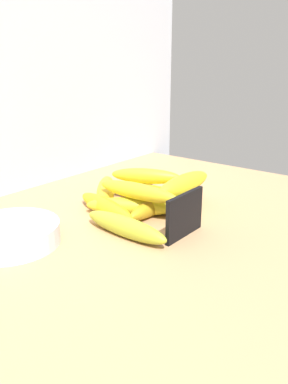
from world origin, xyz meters
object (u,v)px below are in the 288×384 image
object	(u,v)px
banana_1	(106,207)
banana_2	(132,206)
banana_0	(139,184)
banana_8	(138,191)
chalkboard_sign	(184,217)
banana_9	(146,176)
banana_10	(184,184)
banana_4	(156,205)
banana_5	(183,203)
banana_7	(145,192)
banana_3	(106,191)
fruit_bowl	(11,234)
banana_6	(124,226)

from	to	relation	value
banana_1	banana_2	xyz separation A→B (cm)	(3.44, -4.20, 0.07)
banana_0	banana_8	bearing A→B (deg)	-142.28
chalkboard_sign	banana_9	size ratio (longest dim) A/B	0.66
banana_9	banana_10	bearing A→B (deg)	-94.79
banana_4	banana_5	bearing A→B (deg)	-41.15
banana_7	banana_5	bearing A→B (deg)	-96.92
chalkboard_sign	banana_5	bearing A→B (deg)	33.99
banana_3	banana_2	bearing A→B (deg)	-109.38
banana_5	banana_9	size ratio (longest dim) A/B	0.98
banana_4	banana_5	distance (cm)	5.91
fruit_bowl	chalkboard_sign	bearing A→B (deg)	-45.41
banana_4	banana_7	bearing A→B (deg)	51.81
banana_7	banana_8	bearing A→B (deg)	-150.27
banana_6	banana_7	bearing A→B (deg)	26.87
banana_2	banana_4	distance (cm)	5.28
banana_0	banana_2	size ratio (longest dim) A/B	0.86
banana_1	banana_8	bearing A→B (deg)	-57.44
banana_4	banana_6	distance (cm)	13.18
banana_0	banana_1	distance (cm)	17.24
banana_1	banana_9	size ratio (longest dim) A/B	1.16
banana_7	banana_10	size ratio (longest dim) A/B	0.93
banana_1	banana_0	bearing A→B (deg)	14.90
banana_0	banana_4	size ratio (longest dim) A/B	0.92
banana_3	banana_9	size ratio (longest dim) A/B	1.22
banana_6	banana_8	world-z (taller)	banana_8
banana_9	banana_4	bearing A→B (deg)	-130.20
banana_1	banana_6	bearing A→B (deg)	-119.43
banana_0	banana_10	distance (cm)	15.90
fruit_bowl	banana_0	bearing A→B (deg)	1.06
banana_0	chalkboard_sign	bearing A→B (deg)	-123.63
banana_3	banana_4	distance (cm)	14.49
fruit_bowl	banana_1	size ratio (longest dim) A/B	0.90
banana_8	banana_3	bearing A→B (deg)	73.42
banana_1	banana_2	size ratio (longest dim) A/B	0.99
banana_0	banana_8	xyz separation A→B (cm)	(-13.05, -10.09, 3.47)
banana_1	banana_3	bearing A→B (deg)	43.54
banana_4	banana_6	world-z (taller)	banana_6
banana_0	banana_8	distance (cm)	16.86
fruit_bowl	banana_9	bearing A→B (deg)	-5.31
fruit_bowl	banana_1	world-z (taller)	same
chalkboard_sign	banana_7	xyz separation A→B (cm)	(12.01, 18.45, -2.14)
banana_8	banana_0	bearing A→B (deg)	37.72
banana_3	banana_8	xyz separation A→B (cm)	(-3.77, -12.68, 3.48)
chalkboard_sign	banana_3	xyz separation A→B (cm)	(5.99, 25.54, -1.79)
banana_3	banana_1	bearing A→B (deg)	-136.46
banana_2	banana_5	world-z (taller)	banana_2
banana_8	banana_1	bearing A→B (deg)	122.56
banana_6	banana_9	distance (cm)	22.43
chalkboard_sign	fruit_bowl	distance (cm)	31.33
fruit_bowl	banana_9	xyz separation A→B (cm)	(34.87, -3.24, 3.40)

